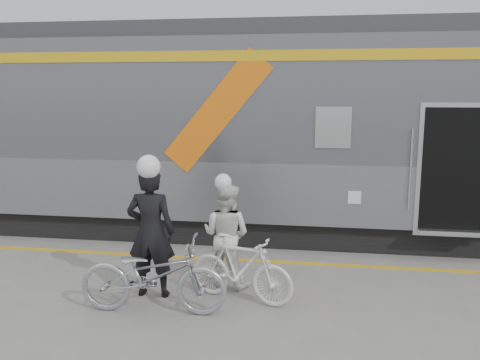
% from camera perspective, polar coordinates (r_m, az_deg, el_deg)
% --- Properties ---
extents(ground, '(90.00, 90.00, 0.00)m').
position_cam_1_polar(ground, '(6.89, -4.60, -14.72)').
color(ground, slate).
rests_on(ground, ground).
extents(train, '(24.00, 3.17, 4.10)m').
position_cam_1_polar(train, '(10.30, 9.10, 5.41)').
color(train, black).
rests_on(train, ground).
extents(safety_strip, '(24.00, 0.12, 0.01)m').
position_cam_1_polar(safety_strip, '(8.84, -1.34, -8.89)').
color(safety_strip, gold).
rests_on(safety_strip, ground).
extents(man, '(0.69, 0.47, 1.85)m').
position_cam_1_polar(man, '(7.24, -9.97, -5.78)').
color(man, black).
rests_on(man, ground).
extents(bicycle_left, '(1.97, 0.77, 1.02)m').
position_cam_1_polar(bicycle_left, '(6.81, -9.74, -10.50)').
color(bicycle_left, '#A1A3A9').
rests_on(bicycle_left, ground).
extents(woman, '(0.89, 0.78, 1.54)m').
position_cam_1_polar(woman, '(7.54, -1.57, -6.18)').
color(woman, silver).
rests_on(woman, ground).
extents(bicycle_right, '(1.62, 0.88, 0.93)m').
position_cam_1_polar(bicycle_right, '(7.08, 0.06, -9.90)').
color(bicycle_right, silver).
rests_on(bicycle_right, ground).
extents(helmet_man, '(0.32, 0.32, 0.32)m').
position_cam_1_polar(helmet_man, '(7.02, -10.25, 2.77)').
color(helmet_man, white).
rests_on(helmet_man, man).
extents(helmet_woman, '(0.25, 0.25, 0.25)m').
position_cam_1_polar(helmet_woman, '(7.34, -1.60, 0.52)').
color(helmet_woman, white).
rests_on(helmet_woman, woman).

